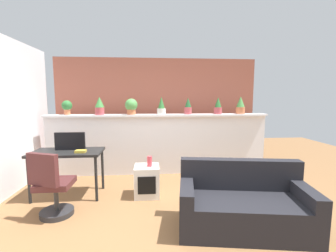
% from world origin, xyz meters
% --- Properties ---
extents(ground_plane, '(12.00, 12.00, 0.00)m').
position_xyz_m(ground_plane, '(0.00, 0.00, 0.00)').
color(ground_plane, brown).
extents(divider_wall, '(4.57, 0.16, 1.23)m').
position_xyz_m(divider_wall, '(0.00, 2.00, 0.61)').
color(divider_wall, white).
rests_on(divider_wall, ground).
extents(plant_shelf, '(4.57, 0.29, 0.04)m').
position_xyz_m(plant_shelf, '(0.00, 1.96, 1.25)').
color(plant_shelf, white).
rests_on(plant_shelf, divider_wall).
extents(brick_wall_behind, '(4.57, 0.10, 2.50)m').
position_xyz_m(brick_wall_behind, '(0.00, 2.60, 1.25)').
color(brick_wall_behind, '#9E5442').
rests_on(brick_wall_behind, ground).
extents(potted_plant_0, '(0.20, 0.20, 0.29)m').
position_xyz_m(potted_plant_0, '(-1.83, 1.97, 1.43)').
color(potted_plant_0, '#C66B42').
rests_on(potted_plant_0, plant_shelf).
extents(potted_plant_1, '(0.19, 0.19, 0.36)m').
position_xyz_m(potted_plant_1, '(-1.18, 1.93, 1.45)').
color(potted_plant_1, '#B7474C').
rests_on(potted_plant_1, plant_shelf).
extents(potted_plant_2, '(0.25, 0.25, 0.32)m').
position_xyz_m(potted_plant_2, '(-0.55, 1.93, 1.44)').
color(potted_plant_2, '#C66B42').
rests_on(potted_plant_2, plant_shelf).
extents(potted_plant_3, '(0.18, 0.18, 0.37)m').
position_xyz_m(potted_plant_3, '(0.06, 1.93, 1.43)').
color(potted_plant_3, silver).
rests_on(potted_plant_3, plant_shelf).
extents(potted_plant_4, '(0.15, 0.15, 0.34)m').
position_xyz_m(potted_plant_4, '(0.61, 1.94, 1.43)').
color(potted_plant_4, '#B7474C').
rests_on(potted_plant_4, plant_shelf).
extents(potted_plant_5, '(0.16, 0.16, 0.35)m').
position_xyz_m(potted_plant_5, '(1.25, 1.96, 1.43)').
color(potted_plant_5, '#B7474C').
rests_on(potted_plant_5, plant_shelf).
extents(potted_plant_6, '(0.19, 0.19, 0.37)m').
position_xyz_m(potted_plant_6, '(1.75, 1.98, 1.45)').
color(potted_plant_6, '#C66B42').
rests_on(potted_plant_6, plant_shelf).
extents(desk, '(1.10, 0.60, 0.75)m').
position_xyz_m(desk, '(-1.52, 0.96, 0.67)').
color(desk, black).
rests_on(desk, ground).
extents(tv_monitor, '(0.48, 0.04, 0.29)m').
position_xyz_m(tv_monitor, '(-1.50, 1.04, 0.90)').
color(tv_monitor, black).
rests_on(tv_monitor, desk).
extents(office_chair, '(0.51, 0.51, 0.91)m').
position_xyz_m(office_chair, '(-1.49, 0.26, 0.39)').
color(office_chair, '#262628').
rests_on(office_chair, ground).
extents(side_cube_shelf, '(0.40, 0.41, 0.50)m').
position_xyz_m(side_cube_shelf, '(-0.24, 0.85, 0.25)').
color(side_cube_shelf, silver).
rests_on(side_cube_shelf, ground).
extents(vase_on_shelf, '(0.08, 0.08, 0.17)m').
position_xyz_m(vase_on_shelf, '(-0.19, 0.84, 0.58)').
color(vase_on_shelf, '#CC3D47').
rests_on(vase_on_shelf, side_cube_shelf).
extents(book_on_desk, '(0.16, 0.13, 0.04)m').
position_xyz_m(book_on_desk, '(-1.28, 0.85, 0.77)').
color(book_on_desk, gold).
rests_on(book_on_desk, desk).
extents(couch, '(1.66, 0.99, 0.80)m').
position_xyz_m(couch, '(0.96, -0.19, 0.28)').
color(couch, black).
rests_on(couch, ground).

